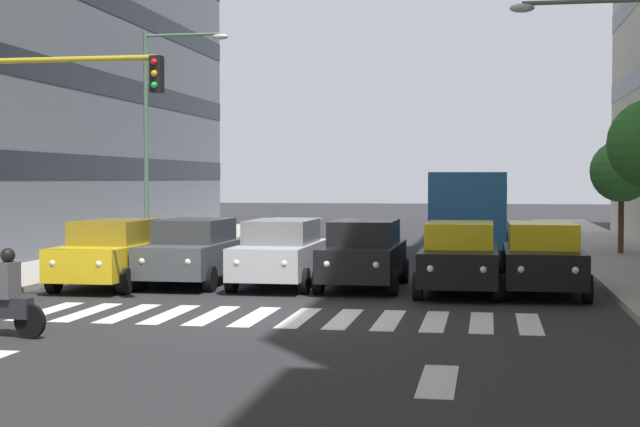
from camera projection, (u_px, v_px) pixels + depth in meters
ground_plane at (277, 317)px, 19.06m from camera, size 180.00×180.00×0.00m
crosswalk_markings at (277, 317)px, 19.06m from camera, size 10.35×2.80×0.01m
lane_arrow_0 at (438, 381)px, 13.04m from camera, size 0.50×2.20×0.01m
car_0 at (542, 258)px, 22.84m from camera, size 2.02×4.44×1.72m
car_1 at (460, 257)px, 23.02m from camera, size 2.02×4.44×1.72m
car_2 at (364, 253)px, 24.15m from camera, size 2.02×4.44×1.72m
car_3 at (281, 252)px, 24.48m from camera, size 2.02×4.44×1.72m
car_4 at (193, 251)px, 24.93m from camera, size 2.02×4.44×1.72m
car_5 at (113, 253)px, 24.36m from camera, size 2.02×4.44×1.72m
bus_behind_traffic at (470, 204)px, 35.56m from camera, size 2.78×10.50×3.00m
motorcycle_with_rider at (5, 300)px, 16.66m from camera, size 1.69×0.43×1.57m
traffic_light_gantry at (33, 136)px, 20.25m from camera, size 4.17×0.36×5.50m
street_lamp_left at (623, 110)px, 20.87m from camera, size 3.09×0.28×6.69m
street_lamp_right at (159, 119)px, 32.96m from camera, size 3.05×0.28×7.74m
street_tree_2 at (622, 171)px, 33.59m from camera, size 2.21×2.21×4.02m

